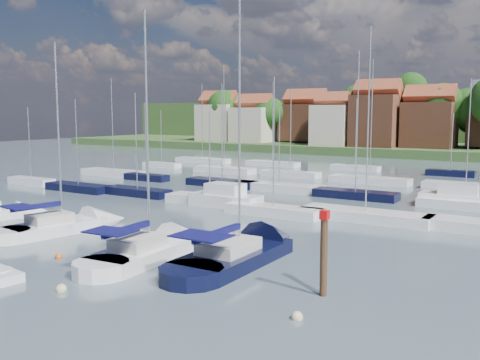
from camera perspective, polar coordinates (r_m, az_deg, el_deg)
The scene contains 12 objects.
ground at distance 66.40m, azimuth 11.96°, elevation -0.68°, with size 260.00×260.00×0.00m, color #495B64.
sailboat_left at distance 42.78m, azimuth -17.49°, elevation -4.67°, with size 4.84×11.48×15.15m.
sailboat_centre at distance 34.46m, azimuth -8.64°, elevation -7.25°, with size 4.03×12.12×16.17m.
sailboat_navy at distance 33.50m, azimuth 1.09°, elevation -7.60°, with size 3.66×13.41×18.45m.
sailboat_far at distance 49.75m, azimuth -24.21°, elevation -3.35°, with size 5.35×8.82×11.54m.
timber_piling at distance 26.68m, azimuth 8.89°, elevation -9.70°, with size 0.40×0.40×6.49m.
buoy_c at distance 35.03m, azimuth -18.77°, elevation -7.91°, with size 0.44×0.44×0.44m, color #D85914.
buoy_d at distance 30.00m, azimuth -12.93°, elevation -10.24°, with size 0.55×0.55×0.55m, color beige.
buoy_e at distance 33.38m, azimuth 1.31°, elevation -8.26°, with size 0.45×0.45×0.45m, color beige.
buoy_f at distance 24.04m, azimuth 6.10°, elevation -14.56°, with size 0.52×0.52×0.52m, color beige.
buoy_g at distance 28.80m, azimuth -18.51°, elevation -11.18°, with size 0.54×0.54×0.54m, color beige.
marina_field at distance 61.18m, azimuth 12.07°, elevation -0.93°, with size 79.62×41.41×15.93m.
Camera 1 is at (22.66, -21.77, 8.88)m, focal length 40.00 mm.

